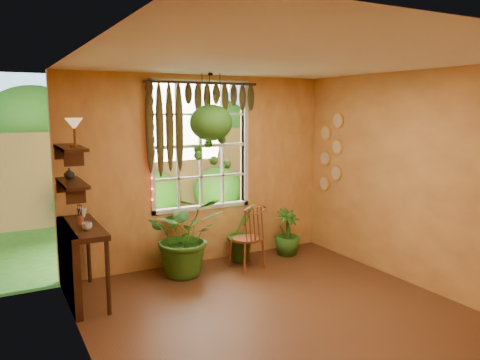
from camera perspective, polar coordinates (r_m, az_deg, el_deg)
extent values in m
plane|color=#532717|center=(5.22, 5.88, -16.66)|extent=(4.50, 4.50, 0.00)
plane|color=white|center=(4.74, 6.41, 14.32)|extent=(4.50, 4.50, 0.00)
plane|color=#EAA54F|center=(6.75, -4.72, 1.19)|extent=(4.00, 0.00, 4.00)
plane|color=#EAA54F|center=(4.04, -18.05, -4.35)|extent=(0.00, 4.50, 4.50)
plane|color=#EAA54F|center=(6.14, 21.72, -0.16)|extent=(0.00, 4.50, 4.50)
cube|color=silver|center=(6.74, -4.86, 4.17)|extent=(1.52, 0.10, 1.86)
cube|color=white|center=(6.77, -4.96, 4.19)|extent=(1.38, 0.01, 1.78)
cylinder|color=#38190F|center=(6.63, -4.57, 11.71)|extent=(1.70, 0.04, 0.04)
cube|color=#38190F|center=(5.72, -18.76, -5.54)|extent=(0.40, 1.20, 0.06)
cube|color=#38190F|center=(5.81, -20.13, -9.69)|extent=(0.08, 1.18, 0.90)
cylinder|color=#38190F|center=(5.36, -15.79, -11.29)|extent=(0.05, 0.05, 0.86)
cylinder|color=#38190F|center=(6.38, -17.98, -8.12)|extent=(0.05, 0.05, 0.86)
cube|color=#38190F|center=(5.61, -19.78, -0.34)|extent=(0.25, 0.90, 0.04)
cube|color=#38190F|center=(5.56, -20.00, 3.73)|extent=(0.25, 0.90, 0.04)
cube|color=#1D5B1A|center=(11.67, -14.54, -2.66)|extent=(14.00, 10.00, 0.04)
cube|color=olive|center=(9.80, -12.21, 0.73)|extent=(12.00, 0.10, 1.80)
plane|color=#8AB7E7|center=(13.23, -16.68, 5.43)|extent=(12.00, 0.00, 12.00)
cylinder|color=brown|center=(6.61, 0.82, -7.20)|extent=(0.46, 0.46, 0.04)
torus|color=brown|center=(6.37, 1.80, -3.61)|extent=(0.38, 0.10, 0.38)
imported|color=#204F15|center=(6.34, -6.65, -6.70)|extent=(1.20, 1.11, 1.10)
imported|color=#204F15|center=(6.94, 0.30, -6.23)|extent=(0.59, 0.54, 0.88)
imported|color=#204F15|center=(7.23, 5.74, -6.35)|extent=(0.47, 0.47, 0.71)
ellipsoid|color=black|center=(6.33, -3.56, 6.22)|extent=(0.34, 0.34, 0.20)
ellipsoid|color=#204F15|center=(6.33, -3.57, 6.99)|extent=(0.58, 0.58, 0.49)
imported|color=silver|center=(5.46, -18.14, -5.38)|extent=(0.13, 0.13, 0.09)
imported|color=beige|center=(6.12, -18.74, -3.77)|extent=(0.15, 0.15, 0.11)
cylinder|color=brown|center=(5.76, -18.91, -4.63)|extent=(0.08, 0.08, 0.10)
imported|color=#B2AD99|center=(5.81, -20.11, 0.77)|extent=(0.15, 0.15, 0.13)
cylinder|color=#5A3419|center=(5.32, -19.46, 3.91)|extent=(0.11, 0.11, 0.03)
cylinder|color=#5A3419|center=(5.31, -19.51, 4.99)|extent=(0.03, 0.03, 0.19)
cone|color=slate|center=(5.30, -19.59, 6.46)|extent=(0.19, 0.19, 0.13)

